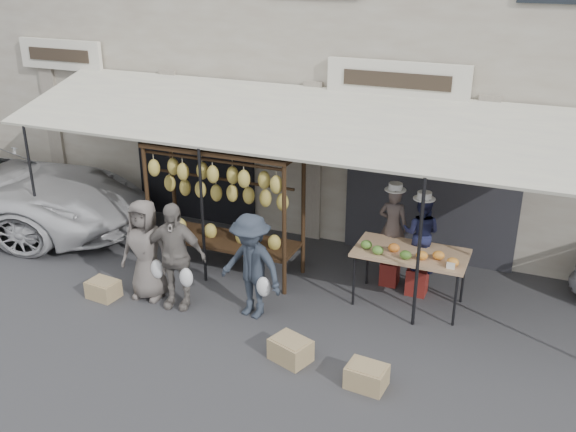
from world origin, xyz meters
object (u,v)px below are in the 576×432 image
object	(u,v)px
banana_rack	(222,185)
produce_table	(410,254)
customer_left	(146,250)
crate_near_a	(291,350)
vendor_right	(421,233)
crate_near_b	(367,376)
customer_mid	(174,256)
crate_far	(103,289)
customer_right	(251,266)
vendor_left	(393,226)

from	to	relation	value
banana_rack	produce_table	bearing A→B (deg)	1.38
customer_left	crate_near_a	distance (m)	2.92
vendor_right	crate_near_b	distance (m)	2.78
customer_mid	crate_near_b	xyz separation A→B (m)	(3.29, -0.81, -0.70)
customer_mid	crate_far	xyz separation A→B (m)	(-1.21, -0.26, -0.71)
customer_mid	customer_right	bearing A→B (deg)	-1.45
banana_rack	produce_table	xyz separation A→B (m)	(3.14, 0.08, -0.70)
produce_table	customer_left	xyz separation A→B (m)	(-3.85, -1.33, -0.05)
banana_rack	customer_right	bearing A→B (deg)	-46.91
vendor_left	crate_far	world-z (taller)	vendor_left
vendor_left	vendor_right	size ratio (longest dim) A/B	1.06
customer_left	crate_far	xyz separation A→B (m)	(-0.65, -0.32, -0.68)
vendor_right	customer_right	world-z (taller)	vendor_right
banana_rack	customer_right	distance (m)	1.71
banana_rack	crate_near_b	world-z (taller)	banana_rack
customer_right	crate_far	xyz separation A→B (m)	(-2.41, -0.45, -0.68)
vendor_left	customer_right	size ratio (longest dim) A/B	0.79
crate_near_a	produce_table	bearing A→B (deg)	61.72
vendor_right	crate_near_a	size ratio (longest dim) A/B	2.37
customer_mid	banana_rack	bearing A→B (deg)	73.06
customer_left	crate_near_b	distance (m)	4.00
customer_left	crate_far	world-z (taller)	customer_left
vendor_left	crate_near_a	size ratio (longest dim) A/B	2.52
vendor_right	crate_near_b	size ratio (longest dim) A/B	2.46
vendor_right	customer_left	world-z (taller)	vendor_right
customer_mid	customer_right	xyz separation A→B (m)	(1.20, 0.19, -0.03)
banana_rack	produce_table	size ratio (longest dim) A/B	1.53
banana_rack	crate_far	xyz separation A→B (m)	(-1.36, -1.57, -1.43)
vendor_right	crate_near_a	bearing A→B (deg)	66.12
produce_table	crate_far	world-z (taller)	produce_table
crate_far	vendor_right	bearing A→B (deg)	24.43
vendor_left	crate_near_a	world-z (taller)	vendor_left
produce_table	vendor_right	xyz separation A→B (m)	(0.06, 0.43, 0.18)
vendor_right	crate_near_a	world-z (taller)	vendor_right
banana_rack	vendor_left	bearing A→B (deg)	13.17
customer_mid	crate_near_b	size ratio (longest dim) A/B	3.45
customer_mid	customer_right	size ratio (longest dim) A/B	1.04
crate_far	crate_near_a	bearing A→B (deg)	-6.73
crate_near_a	vendor_left	bearing A→B (deg)	75.33
produce_table	customer_mid	size ratio (longest dim) A/B	1.00
crate_near_a	crate_far	distance (m)	3.42
vendor_left	customer_mid	world-z (taller)	customer_mid
customer_mid	crate_near_b	bearing A→B (deg)	-24.30
vendor_right	crate_near_a	xyz separation A→B (m)	(-1.17, -2.47, -0.90)
produce_table	vendor_left	size ratio (longest dim) A/B	1.31
vendor_right	customer_left	bearing A→B (deg)	25.53
vendor_right	crate_near_b	bearing A→B (deg)	90.03
produce_table	crate_near_b	xyz separation A→B (m)	(0.00, -2.20, -0.73)
customer_left	crate_near_b	bearing A→B (deg)	-16.89
banana_rack	vendor_right	distance (m)	3.28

